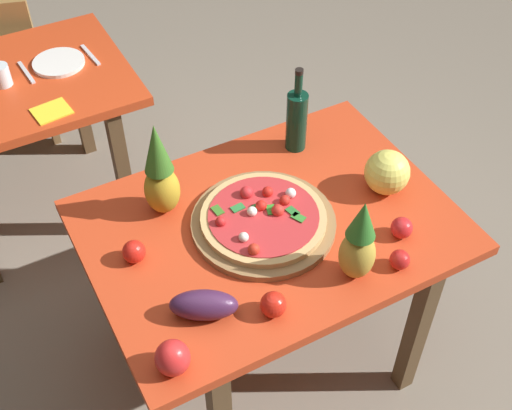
# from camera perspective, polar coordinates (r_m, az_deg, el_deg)

# --- Properties ---
(ground_plane) EXTENTS (10.00, 10.00, 0.00)m
(ground_plane) POSITION_cam_1_polar(r_m,az_deg,el_deg) (2.79, 0.96, -11.97)
(ground_plane) COLOR gray
(display_table) EXTENTS (1.20, 0.88, 0.74)m
(display_table) POSITION_cam_1_polar(r_m,az_deg,el_deg) (2.27, 1.16, -3.12)
(display_table) COLOR brown
(display_table) RESTS_ON ground_plane
(background_table) EXTENTS (0.99, 0.76, 0.74)m
(background_table) POSITION_cam_1_polar(r_m,az_deg,el_deg) (3.05, -19.94, 8.01)
(background_table) COLOR brown
(background_table) RESTS_ON ground_plane
(dining_chair) EXTENTS (0.50, 0.50, 0.85)m
(dining_chair) POSITION_cam_1_polar(r_m,az_deg,el_deg) (3.64, -20.79, 11.45)
(dining_chair) COLOR olive
(dining_chair) RESTS_ON ground_plane
(pizza_board) EXTENTS (0.48, 0.48, 0.02)m
(pizza_board) POSITION_cam_1_polar(r_m,az_deg,el_deg) (2.19, 0.62, -1.51)
(pizza_board) COLOR olive
(pizza_board) RESTS_ON display_table
(pizza) EXTENTS (0.41, 0.41, 0.06)m
(pizza) POSITION_cam_1_polar(r_m,az_deg,el_deg) (2.17, 0.60, -0.98)
(pizza) COLOR tan
(pizza) RESTS_ON pizza_board
(wine_bottle) EXTENTS (0.08, 0.08, 0.34)m
(wine_bottle) POSITION_cam_1_polar(r_m,az_deg,el_deg) (2.41, 3.49, 7.29)
(wine_bottle) COLOR #0C3223
(wine_bottle) RESTS_ON display_table
(pineapple_left) EXTENTS (0.11, 0.11, 0.31)m
(pineapple_left) POSITION_cam_1_polar(r_m,az_deg,el_deg) (1.98, 8.76, -3.29)
(pineapple_left) COLOR #B69636
(pineapple_left) RESTS_ON display_table
(pineapple_right) EXTENTS (0.12, 0.12, 0.36)m
(pineapple_right) POSITION_cam_1_polar(r_m,az_deg,el_deg) (2.16, -8.19, 2.63)
(pineapple_right) COLOR #B49525
(pineapple_right) RESTS_ON display_table
(melon) EXTENTS (0.16, 0.16, 0.16)m
(melon) POSITION_cam_1_polar(r_m,az_deg,el_deg) (2.31, 11.13, 2.75)
(melon) COLOR #DFDC60
(melon) RESTS_ON display_table
(bell_pepper) EXTENTS (0.10, 0.10, 0.11)m
(bell_pepper) POSITION_cam_1_polar(r_m,az_deg,el_deg) (1.85, -7.13, -12.81)
(bell_pepper) COLOR red
(bell_pepper) RESTS_ON display_table
(eggplant) EXTENTS (0.22, 0.17, 0.09)m
(eggplant) POSITION_cam_1_polar(r_m,az_deg,el_deg) (1.94, -4.48, -8.50)
(eggplant) COLOR #432145
(eggplant) RESTS_ON display_table
(tomato_at_corner) EXTENTS (0.06, 0.06, 0.06)m
(tomato_at_corner) POSITION_cam_1_polar(r_m,az_deg,el_deg) (2.11, 12.16, -4.58)
(tomato_at_corner) COLOR red
(tomato_at_corner) RESTS_ON display_table
(tomato_near_board) EXTENTS (0.08, 0.08, 0.08)m
(tomato_near_board) POSITION_cam_1_polar(r_m,az_deg,el_deg) (1.95, 1.48, -8.48)
(tomato_near_board) COLOR red
(tomato_near_board) RESTS_ON display_table
(tomato_by_bottle) EXTENTS (0.07, 0.07, 0.07)m
(tomato_by_bottle) POSITION_cam_1_polar(r_m,az_deg,el_deg) (2.19, 12.32, -1.91)
(tomato_by_bottle) COLOR red
(tomato_by_bottle) RESTS_ON display_table
(tomato_beside_pepper) EXTENTS (0.07, 0.07, 0.07)m
(tomato_beside_pepper) POSITION_cam_1_polar(r_m,az_deg,el_deg) (2.11, -10.37, -3.94)
(tomato_beside_pepper) COLOR red
(tomato_beside_pepper) RESTS_ON display_table
(drinking_glass_water) EXTENTS (0.07, 0.07, 0.09)m
(drinking_glass_water) POSITION_cam_1_polar(r_m,az_deg,el_deg) (2.96, -20.90, 10.30)
(drinking_glass_water) COLOR silver
(drinking_glass_water) RESTS_ON background_table
(dinner_plate) EXTENTS (0.22, 0.22, 0.02)m
(dinner_plate) POSITION_cam_1_polar(r_m,az_deg,el_deg) (3.03, -16.48, 11.56)
(dinner_plate) COLOR white
(dinner_plate) RESTS_ON background_table
(fork_utensil) EXTENTS (0.03, 0.18, 0.01)m
(fork_utensil) POSITION_cam_1_polar(r_m,az_deg,el_deg) (3.02, -19.00, 10.65)
(fork_utensil) COLOR silver
(fork_utensil) RESTS_ON background_table
(knife_utensil) EXTENTS (0.03, 0.18, 0.01)m
(knife_utensil) POSITION_cam_1_polar(r_m,az_deg,el_deg) (3.06, -13.94, 12.32)
(knife_utensil) COLOR silver
(knife_utensil) RESTS_ON background_table
(napkin_folded) EXTENTS (0.15, 0.14, 0.01)m
(napkin_folded) POSITION_cam_1_polar(r_m,az_deg,el_deg) (2.76, -17.05, 7.66)
(napkin_folded) COLOR yellow
(napkin_folded) RESTS_ON background_table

